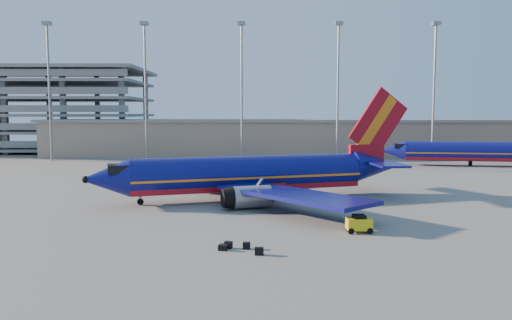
% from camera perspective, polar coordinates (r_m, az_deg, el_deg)
% --- Properties ---
extents(ground, '(220.00, 220.00, 0.00)m').
position_cam_1_polar(ground, '(59.31, 2.00, -4.23)').
color(ground, slate).
rests_on(ground, ground).
extents(terminal_building, '(122.00, 16.00, 8.50)m').
position_cam_1_polar(terminal_building, '(117.21, 5.89, 2.60)').
color(terminal_building, gray).
rests_on(terminal_building, ground).
extents(parking_garage, '(62.00, 32.00, 21.40)m').
position_cam_1_polar(parking_garage, '(145.42, -24.49, 5.60)').
color(parking_garage, slate).
rests_on(parking_garage, ground).
extents(light_mast_row, '(101.60, 1.60, 28.65)m').
position_cam_1_polar(light_mast_row, '(104.98, 3.89, 9.53)').
color(light_mast_row, gray).
rests_on(light_mast_row, ground).
extents(aircraft_main, '(37.65, 35.64, 13.13)m').
position_cam_1_polar(aircraft_main, '(57.50, -0.02, -1.70)').
color(aircraft_main, navy).
rests_on(aircraft_main, ground).
extents(aircraft_second, '(35.29, 13.65, 12.00)m').
position_cam_1_polar(aircraft_second, '(102.65, 23.84, 0.91)').
color(aircraft_second, navy).
rests_on(aircraft_second, ground).
extents(baggage_tug, '(2.14, 1.36, 1.49)m').
position_cam_1_polar(baggage_tug, '(42.48, 11.69, -7.11)').
color(baggage_tug, gold).
rests_on(baggage_tug, ground).
extents(luggage_pile, '(3.28, 2.22, 0.54)m').
position_cam_1_polar(luggage_pile, '(36.49, -2.01, -9.94)').
color(luggage_pile, black).
rests_on(luggage_pile, ground).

